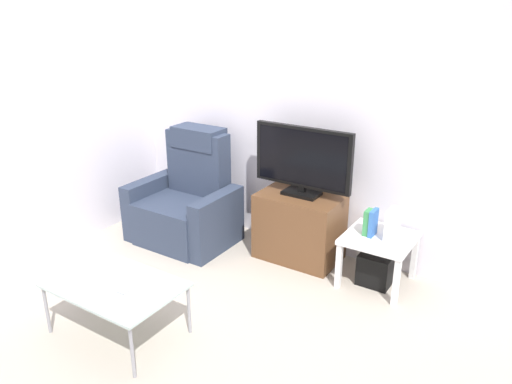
# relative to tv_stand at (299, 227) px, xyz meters

# --- Properties ---
(ground_plane) EXTENTS (6.40, 6.40, 0.00)m
(ground_plane) POSITION_rel_tv_stand_xyz_m (-0.13, -0.83, -0.31)
(ground_plane) COLOR #B2A899
(wall_back) EXTENTS (6.40, 0.06, 2.60)m
(wall_back) POSITION_rel_tv_stand_xyz_m (-0.13, 0.30, 0.99)
(wall_back) COLOR silver
(wall_back) RESTS_ON ground
(wall_side) EXTENTS (0.06, 4.48, 2.60)m
(wall_side) POSITION_rel_tv_stand_xyz_m (-2.01, -0.83, 0.99)
(wall_side) COLOR silver
(wall_side) RESTS_ON ground
(tv_stand) EXTENTS (0.73, 0.47, 0.61)m
(tv_stand) POSITION_rel_tv_stand_xyz_m (0.00, 0.00, 0.00)
(tv_stand) COLOR brown
(tv_stand) RESTS_ON ground
(television) EXTENTS (0.91, 0.20, 0.61)m
(television) POSITION_rel_tv_stand_xyz_m (-0.00, 0.02, 0.63)
(television) COLOR black
(television) RESTS_ON tv_stand
(recliner_armchair) EXTENTS (0.98, 0.78, 1.08)m
(recliner_armchair) POSITION_rel_tv_stand_xyz_m (-1.12, -0.23, 0.07)
(recliner_armchair) COLOR #2D384C
(recliner_armchair) RESTS_ON ground
(side_table) EXTENTS (0.54, 0.54, 0.43)m
(side_table) POSITION_rel_tv_stand_xyz_m (0.75, -0.04, 0.06)
(side_table) COLOR white
(side_table) RESTS_ON ground
(subwoofer_box) EXTENTS (0.27, 0.27, 0.27)m
(subwoofer_box) POSITION_rel_tv_stand_xyz_m (0.75, -0.04, -0.17)
(subwoofer_box) COLOR black
(subwoofer_box) RESTS_ON ground
(book_leftmost) EXTENTS (0.05, 0.11, 0.21)m
(book_leftmost) POSITION_rel_tv_stand_xyz_m (0.65, -0.06, 0.23)
(book_leftmost) COLOR #388C4C
(book_leftmost) RESTS_ON side_table
(book_middle) EXTENTS (0.04, 0.13, 0.22)m
(book_middle) POSITION_rel_tv_stand_xyz_m (0.70, -0.06, 0.23)
(book_middle) COLOR #3366B2
(book_middle) RESTS_ON side_table
(game_console) EXTENTS (0.07, 0.20, 0.25)m
(game_console) POSITION_rel_tv_stand_xyz_m (0.84, -0.03, 0.24)
(game_console) COLOR white
(game_console) RESTS_ON side_table
(coffee_table) EXTENTS (0.90, 0.60, 0.40)m
(coffee_table) POSITION_rel_tv_stand_xyz_m (-0.54, -1.67, 0.07)
(coffee_table) COLOR #B2C6C1
(coffee_table) RESTS_ON ground
(cell_phone) EXTENTS (0.07, 0.15, 0.01)m
(cell_phone) POSITION_rel_tv_stand_xyz_m (-0.42, -1.67, 0.10)
(cell_phone) COLOR #B7B7BC
(cell_phone) RESTS_ON coffee_table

